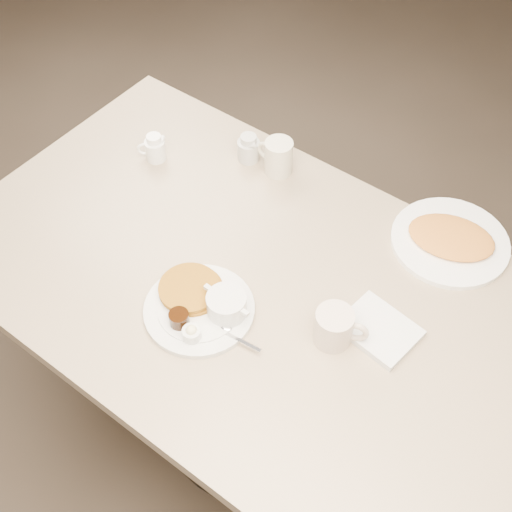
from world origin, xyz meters
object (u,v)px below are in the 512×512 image
Objects in this scene: coffee_mug_far at (278,157)px; creamer_left at (155,148)px; coffee_mug_near at (335,327)px; creamer_right at (248,148)px; hash_plate at (450,240)px; diner_table at (251,319)px; main_plate at (203,305)px.

creamer_left is (-0.30, -0.16, -0.01)m from coffee_mug_far.
creamer_right is at bearing 145.15° from coffee_mug_near.
creamer_right is 0.23× the size of hash_plate.
creamer_left is 0.83m from hash_plate.
diner_table is at bearing -130.20° from hash_plate.
creamer_right is (-0.23, 0.48, 0.01)m from main_plate.
coffee_mug_near reaches higher than creamer_right.
creamer_right is at bearing 128.21° from diner_table.
coffee_mug_far is 0.34m from creamer_left.
main_plate is 0.53m from creamer_right.
coffee_mug_far is at bearing 28.72° from creamer_left.
creamer_left is at bearing 143.90° from main_plate.
diner_table is at bearing -20.97° from creamer_left.
hash_plate is at bearing 55.47° from main_plate.
coffee_mug_near is at bearing -15.64° from creamer_left.
coffee_mug_near is 1.65× the size of creamer_left.
diner_table is 0.24m from main_plate.
diner_table is 18.75× the size of creamer_left.
coffee_mug_near is 0.36× the size of hash_plate.
creamer_right is at bearing 115.94° from main_plate.
creamer_left is at bearing -142.94° from creamer_right.
creamer_right is at bearing -174.89° from hash_plate.
creamer_right reaches higher than diner_table.
hash_plate is at bearing 5.09° from coffee_mug_far.
coffee_mug_near is at bearing 22.58° from main_plate.
creamer_left is 0.22× the size of hash_plate.
creamer_right is (-0.09, -0.01, -0.01)m from coffee_mug_far.
diner_table is 4.11× the size of hash_plate.
main_plate is at bearing -74.15° from coffee_mug_far.
coffee_mug_far reaches higher than creamer_right.
creamer_left and creamer_right have the same top height.
diner_table is 0.54m from hash_plate.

